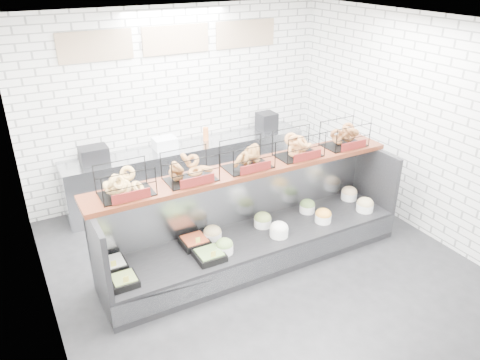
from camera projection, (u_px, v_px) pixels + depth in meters
ground at (267, 272)px, 5.96m from camera, size 5.50×5.50×0.00m
room_shell at (244, 103)px, 5.54m from camera, size 5.02×5.51×3.01m
display_case at (254, 237)px, 6.09m from camera, size 4.00×0.90×1.20m
bagel_shelf at (248, 158)px, 5.77m from camera, size 4.10×0.50×0.40m
prep_counter at (190, 169)px, 7.68m from camera, size 4.00×0.60×1.20m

